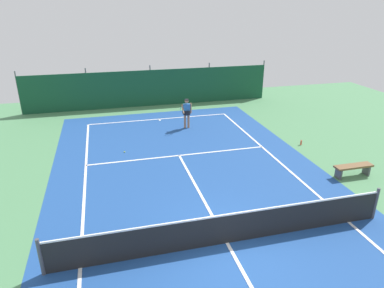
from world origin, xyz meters
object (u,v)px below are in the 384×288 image
object	(u,v)px
courtside_bench	(353,168)
water_bottle	(301,143)
tennis_player	(187,111)
tennis_net	(228,228)
parked_car	(160,86)
tennis_ball_near_player	(125,152)

from	to	relation	value
courtside_bench	water_bottle	bearing A→B (deg)	93.72
tennis_player	courtside_bench	distance (m)	8.91
tennis_net	parked_car	size ratio (longest dim) A/B	2.38
tennis_ball_near_player	tennis_player	bearing A→B (deg)	35.50
tennis_net	tennis_ball_near_player	world-z (taller)	tennis_net
water_bottle	tennis_net	bearing A→B (deg)	-134.63
parked_car	tennis_net	bearing A→B (deg)	-91.52
tennis_ball_near_player	tennis_net	bearing A→B (deg)	-72.07
water_bottle	tennis_player	bearing A→B (deg)	141.82
tennis_player	tennis_ball_near_player	size ratio (longest dim) A/B	24.85
courtside_bench	parked_car	bearing A→B (deg)	110.39
water_bottle	courtside_bench	bearing A→B (deg)	-86.28
parked_car	water_bottle	bearing A→B (deg)	-63.19
tennis_net	tennis_player	xyz separation A→B (m)	(1.23, 9.98, 0.45)
parked_car	courtside_bench	bearing A→B (deg)	-67.94
tennis_ball_near_player	courtside_bench	xyz separation A→B (m)	(8.70, -4.71, 0.34)
tennis_player	tennis_net	bearing A→B (deg)	87.22
tennis_player	water_bottle	distance (m)	6.23
parked_car	courtside_bench	xyz separation A→B (m)	(5.36, -14.41, -0.46)
tennis_ball_near_player	courtside_bench	world-z (taller)	courtside_bench
tennis_net	water_bottle	distance (m)	8.67
tennis_net	parked_car	xyz separation A→B (m)	(0.95, 17.10, 0.33)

